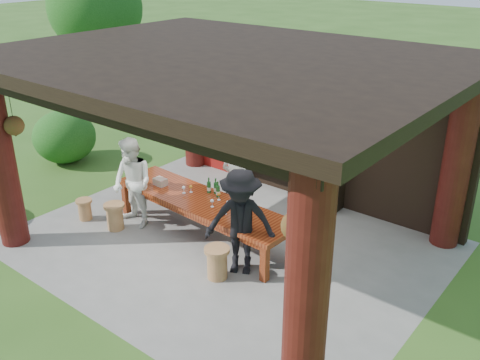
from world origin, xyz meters
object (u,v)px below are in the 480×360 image
Objects in this scene: stool_near_left at (115,216)px; stool_far_left at (85,209)px; napkin_basket at (160,182)px; wine_shelf at (286,143)px; guest_woman at (133,183)px; stool_near_right at (217,262)px; tasting_table at (203,205)px; host at (236,183)px; guest_man at (241,222)px.

stool_near_left is 0.81m from stool_far_left.
stool_far_left is 1.66× the size of napkin_basket.
wine_shelf is 3.38m from guest_woman.
guest_woman is 6.88× the size of napkin_basket.
stool_near_right is at bearing -0.65° from stool_near_left.
guest_woman reaches higher than stool_near_right.
host reaches higher than tasting_table.
host is (1.75, 1.59, 0.62)m from stool_near_left.
guest_man reaches higher than stool_far_left.
guest_man is (3.62, 0.49, 0.70)m from stool_far_left.
host is at bearing -87.80° from wine_shelf.
stool_near_left reaches higher than stool_far_left.
wine_shelf is 2.56m from tasting_table.
wine_shelf is 2.84m from napkin_basket.
tasting_table is 2.54m from stool_far_left.
napkin_basket reaches higher than stool_near_left.
napkin_basket is at bearing -178.75° from tasting_table.
stool_far_left is 3.72m from guest_man.
stool_far_left is (-2.30, -1.00, -0.41)m from tasting_table.
stool_near_right is 1.30× the size of stool_far_left.
host is (0.07, -1.79, -0.31)m from wine_shelf.
guest_man is at bearing -11.49° from napkin_basket.
host is (-0.90, 1.62, 0.60)m from stool_near_right.
guest_man is (1.08, -1.22, 0.03)m from host.
host is 1.52m from napkin_basket.
stool_near_left is (-1.68, -3.37, -0.93)m from wine_shelf.
tasting_table is 1.78m from stool_near_left.
stool_near_left is at bearing 8.61° from stool_far_left.
wine_shelf reaches higher than stool_near_left.
wine_shelf reaches higher than stool_near_right.
wine_shelf is 1.48× the size of guest_man.
napkin_basket reaches higher than stool_far_left.
wine_shelf is 1.81m from host.
guest_woman is at bearing 170.83° from stool_near_right.
guest_woman is 2.66m from guest_man.
stool_near_right is (1.14, -0.91, -0.34)m from tasting_table.
guest_man is at bearing 7.70° from stool_far_left.
tasting_table is 15.21× the size of napkin_basket.
napkin_basket is at bearing 28.36° from host.
guest_man is (2.66, -0.00, 0.04)m from guest_woman.
host is 1.62m from guest_man.
guest_woman is at bearing 37.37° from host.
stool_near_right is at bearing 118.84° from host.
tasting_table is at bearing 70.82° from host.
stool_far_left is at bearing -140.94° from napkin_basket.
stool_near_left is at bearing 42.04° from host.
host is at bearing 28.54° from napkin_basket.
stool_near_right is 0.31× the size of host.
stool_far_left is at bearing 33.68° from host.
stool_near_right is 3.44m from stool_far_left.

